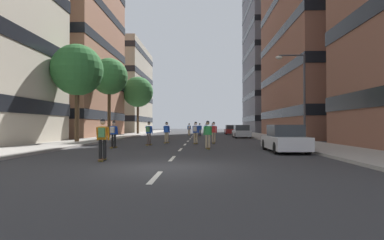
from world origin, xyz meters
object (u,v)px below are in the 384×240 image
skater_6 (195,129)px  skater_7 (102,137)px  parked_car_near (241,132)px  skater_9 (149,132)px  street_tree_far (138,92)px  skater_3 (208,133)px  skater_0 (196,131)px  skater_1 (212,128)px  skater_5 (214,131)px  skater_4 (189,128)px  skater_8 (167,130)px  skater_2 (206,128)px  parked_car_far (285,139)px  skater_12 (200,129)px  street_tree_mid (109,77)px  street_tree_near (77,70)px  parked_car_mid (231,130)px  streetlamp_right (299,89)px  skater_11 (167,131)px  skater_10 (114,133)px

skater_6 → skater_7: size_ratio=1.00×
parked_car_near → skater_9: 16.24m
street_tree_far → skater_3: street_tree_far is taller
street_tree_far → skater_0: 27.26m
skater_1 → skater_3: same height
street_tree_far → skater_6: (9.60, -14.41, -5.83)m
parked_car_near → skater_5: (-3.67, -11.20, 0.29)m
skater_4 → skater_8: size_ratio=1.00×
skater_6 → skater_9: 12.58m
skater_2 → skater_6: (-1.40, -14.55, 0.00)m
parked_car_far → skater_2: 32.38m
skater_1 → skater_12: (-1.87, -5.17, -0.03)m
parked_car_near → street_tree_mid: size_ratio=0.50×
parked_car_far → skater_4: size_ratio=2.47×
street_tree_near → skater_6: street_tree_near is taller
skater_3 → skater_0: bearing=99.5°
parked_car_far → skater_6: (-5.42, 17.58, 0.32)m
skater_0 → parked_car_mid: bearing=78.7°
skater_3 → skater_12: (-0.70, 22.71, 0.00)m
streetlamp_right → skater_6: (-7.80, 12.59, -3.12)m
street_tree_far → skater_9: size_ratio=5.15×
street_tree_near → skater_1: street_tree_near is taller
parked_car_far → skater_3: (-4.26, 1.97, 0.29)m
parked_car_near → skater_4: skater_4 is taller
skater_9 → skater_12: (3.63, 19.28, -0.03)m
streetlamp_right → skater_12: 21.25m
skater_3 → skater_2: bearing=89.5°
skater_6 → skater_11: same height
skater_4 → skater_3: bearing=-85.0°
parked_car_mid → skater_7: (-8.78, -37.70, 0.32)m
skater_1 → skater_12: same height
skater_7 → skater_9: 10.04m
skater_4 → skater_6: same height
skater_4 → skater_9: same height
streetlamp_right → street_tree_near: bearing=170.6°
street_tree_far → skater_11: bearing=-72.7°
skater_9 → skater_4: bearing=84.9°
street_tree_mid → skater_8: street_tree_mid is taller
street_tree_near → parked_car_far: bearing=-27.6°
skater_8 → skater_10: same height
skater_7 → skater_10: size_ratio=1.00×
street_tree_far → skater_8: bearing=-68.1°
streetlamp_right → skater_3: streetlamp_right is taller
parked_car_near → skater_10: (-10.40, -16.64, 0.32)m
skater_3 → skater_11: (-3.32, 6.17, 0.00)m
skater_5 → skater_6: bearing=100.3°
skater_2 → skater_10: size_ratio=1.00×
parked_car_near → skater_3: size_ratio=2.47×
street_tree_far → skater_0: street_tree_far is taller
skater_1 → skater_7: size_ratio=1.00×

